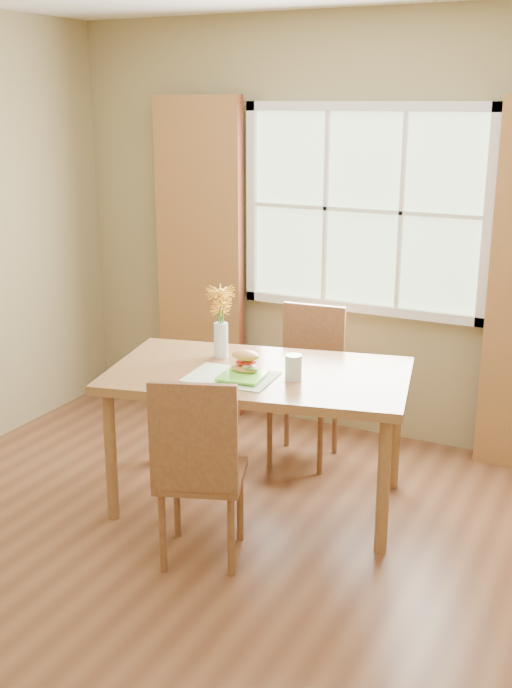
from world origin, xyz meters
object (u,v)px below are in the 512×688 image
Objects in this scene: croissant_sandwich at (245,362)px; flower_vase at (221,313)px; chair_near at (198,464)px; dining_table at (259,385)px; water_glass at (293,368)px; chair_far at (308,376)px.

flower_vase is (-0.26, 0.22, 0.18)m from croissant_sandwich.
chair_near reaches higher than croissant_sandwich.
dining_table is at bearing 73.27° from croissant_sandwich.
croissant_sandwich is (-0.03, -0.09, 0.16)m from dining_table.
chair_near reaches higher than water_glass.
chair_near reaches higher than dining_table.
chair_far is (-0.04, 1.40, -0.01)m from chair_near.
croissant_sandwich is 1.28× the size of water_glass.
chair_far is at bearing 78.01° from dining_table.
croissant_sandwich is at bearing -123.12° from dining_table.
flower_vase reaches higher than chair_far.
chair_far is 5.60× the size of croissant_sandwich.
chair_far reaches higher than dining_table.
dining_table is 13.08× the size of water_glass.
chair_far is 0.82m from flower_vase.
chair_near is 7.27× the size of water_glass.
chair_near is at bearing -80.24° from croissant_sandwich.
dining_table is 10.22× the size of croissant_sandwich.
chair_far is (-0.01, 0.70, -0.17)m from dining_table.
chair_near is 0.75m from water_glass.
chair_near is 5.68× the size of croissant_sandwich.
flower_vase is at bearing 91.46° from chair_near.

